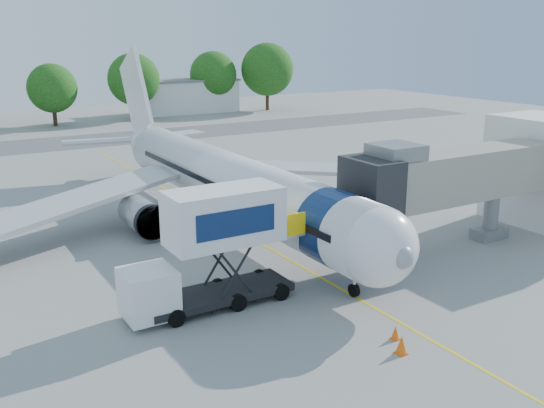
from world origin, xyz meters
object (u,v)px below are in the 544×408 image
jet_bridge (441,179)px  catering_hiloader (211,250)px  ground_tug (407,363)px  aircraft (225,180)px

jet_bridge → catering_hiloader: size_ratio=1.64×
ground_tug → catering_hiloader: bearing=124.9°
aircraft → ground_tug: 20.79m
jet_bridge → catering_hiloader: bearing=-180.0°
aircraft → catering_hiloader: 12.77m
aircraft → ground_tug: size_ratio=9.58×
jet_bridge → ground_tug: jet_bridge is taller
catering_hiloader → ground_tug: (3.23, -9.32, -2.01)m
jet_bridge → catering_hiloader: (-14.26, -0.00, -1.58)m
aircraft → catering_hiloader: size_ratio=4.44×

